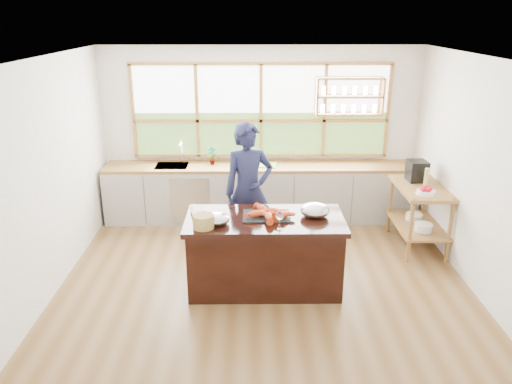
{
  "coord_description": "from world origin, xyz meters",
  "views": [
    {
      "loc": [
        -0.16,
        -5.56,
        3.15
      ],
      "look_at": [
        -0.1,
        0.15,
        1.1
      ],
      "focal_mm": 35.0,
      "sensor_mm": 36.0,
      "label": 1
    }
  ],
  "objects_px": {
    "island": "(265,253)",
    "cook": "(249,191)",
    "espresso_machine": "(417,171)",
    "wicker_basket": "(203,221)"
  },
  "relations": [
    {
      "from": "cook",
      "to": "espresso_machine",
      "type": "height_order",
      "value": "cook"
    },
    {
      "from": "cook",
      "to": "espresso_machine",
      "type": "relative_size",
      "value": 6.27
    },
    {
      "from": "cook",
      "to": "island",
      "type": "bearing_deg",
      "value": -94.45
    },
    {
      "from": "espresso_machine",
      "to": "wicker_basket",
      "type": "relative_size",
      "value": 1.23
    },
    {
      "from": "island",
      "to": "cook",
      "type": "relative_size",
      "value": 1.01
    },
    {
      "from": "island",
      "to": "wicker_basket",
      "type": "distance_m",
      "value": 0.91
    },
    {
      "from": "espresso_machine",
      "to": "wicker_basket",
      "type": "xyz_separation_m",
      "value": [
        -2.88,
        -1.62,
        -0.07
      ]
    },
    {
      "from": "island",
      "to": "cook",
      "type": "distance_m",
      "value": 1.04
    },
    {
      "from": "island",
      "to": "wicker_basket",
      "type": "bearing_deg",
      "value": -158.7
    },
    {
      "from": "wicker_basket",
      "to": "cook",
      "type": "bearing_deg",
      "value": 67.13
    }
  ]
}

